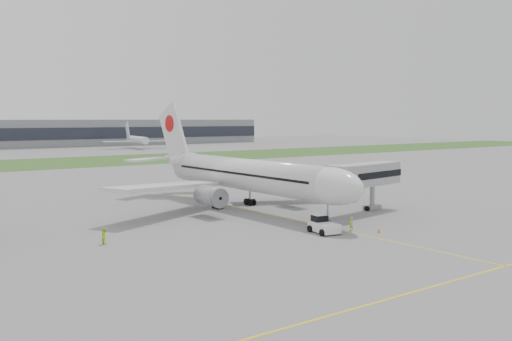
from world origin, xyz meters
TOP-DOWN VIEW (x-y plane):
  - ground at (0.00, 0.00)m, footprint 600.00×600.00m
  - apron_markings at (0.00, -5.00)m, footprint 70.00×70.00m
  - grass_strip at (0.00, 120.00)m, footprint 600.00×50.00m
  - airliner at (0.00, 4.87)m, footprint 48.13×53.95m
  - pushback_tug at (-2.91, -17.22)m, footprint 3.47×4.57m
  - jet_bridge at (11.57, -9.96)m, footprint 16.71×7.10m
  - safety_cone_left at (-3.85, -18.56)m, footprint 0.37×0.37m
  - safety_cone_right at (2.70, -21.53)m, footprint 0.44×0.44m
  - ground_crew_near at (0.93, -18.41)m, footprint 0.67×0.47m
  - ground_crew_far at (-27.70, -7.24)m, footprint 1.17×1.20m
  - distant_aircraft_right at (66.23, 187.18)m, footprint 37.14×33.99m

SIDE VIEW (x-z plane):
  - ground at x=0.00m, z-range 0.00..0.00m
  - apron_markings at x=0.00m, z-range -0.02..0.02m
  - distant_aircraft_right at x=66.23m, z-range -6.26..6.26m
  - grass_strip at x=0.00m, z-range 0.00..0.02m
  - safety_cone_left at x=-3.85m, z-range 0.00..0.50m
  - safety_cone_right at x=2.70m, z-range 0.00..0.61m
  - ground_crew_near at x=0.93m, z-range 0.00..1.75m
  - ground_crew_far at x=-27.70m, z-range 0.00..1.95m
  - pushback_tug at x=-2.91m, z-range -0.09..2.07m
  - airliner at x=0.00m, z-range -3.28..14.60m
  - jet_bridge at x=11.57m, z-range 1.87..9.64m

